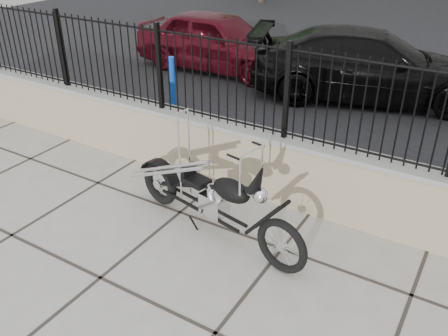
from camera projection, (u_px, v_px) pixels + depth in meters
ground_plane at (100, 278)px, 5.22m from camera, size 90.00×90.00×0.00m
parking_lot at (389, 41)px, 14.60m from camera, size 30.00×30.00×0.00m
retaining_wall at (219, 152)px, 6.87m from camera, size 14.00×0.36×0.96m
iron_fence at (219, 80)px, 6.35m from camera, size 14.00×0.08×1.20m
chopper_motorcycle at (211, 178)px, 5.62m from camera, size 2.60×0.97×1.54m
car_red at (218, 41)px, 11.67m from camera, size 4.22×1.71×1.44m
car_black at (369, 65)px, 9.85m from camera, size 5.32×3.39×1.43m
bollard_a at (172, 83)px, 9.43m from camera, size 0.16×0.16×1.06m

